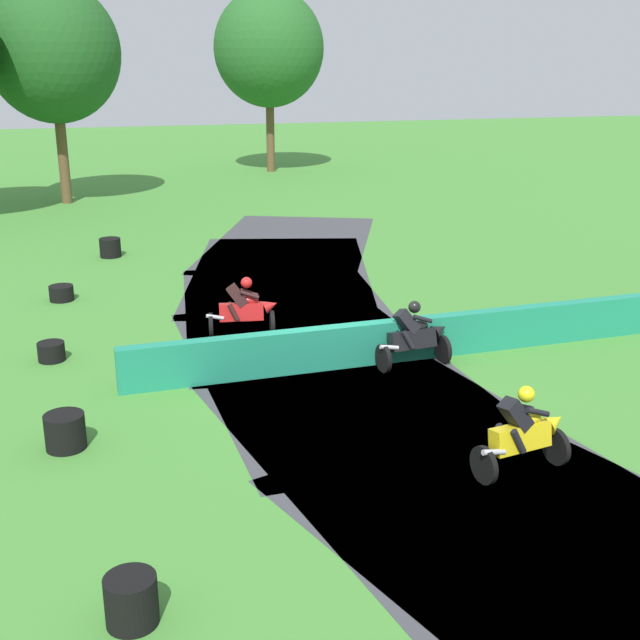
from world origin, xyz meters
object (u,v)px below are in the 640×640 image
at_px(tire_stack_mid_a, 61,293).
at_px(tire_stack_extra_a, 131,600).
at_px(tire_stack_far, 65,431).
at_px(tire_stack_mid_b, 51,352).
at_px(motorcycle_lead_red, 244,309).
at_px(motorcycle_chase_black, 415,336).
at_px(motorcycle_trailing_yellow, 524,432).
at_px(tire_stack_near, 110,248).

height_order(tire_stack_mid_a, tire_stack_extra_a, tire_stack_extra_a).
xyz_separation_m(tire_stack_far, tire_stack_extra_a, (0.86, -4.77, -0.00)).
bearing_deg(tire_stack_mid_b, motorcycle_lead_red, 6.85).
bearing_deg(motorcycle_chase_black, tire_stack_far, -163.09).
xyz_separation_m(tire_stack_mid_a, tire_stack_mid_b, (-0.06, -4.57, -0.00)).
bearing_deg(tire_stack_extra_a, tire_stack_mid_a, 95.07).
distance_m(motorcycle_lead_red, tire_stack_mid_a, 5.85).
xyz_separation_m(tire_stack_mid_b, tire_stack_far, (0.41, -4.31, 0.10)).
distance_m(tire_stack_mid_a, tire_stack_extra_a, 13.71).
height_order(motorcycle_chase_black, tire_stack_far, motorcycle_chase_black).
height_order(motorcycle_chase_black, tire_stack_extra_a, motorcycle_chase_black).
distance_m(motorcycle_trailing_yellow, tire_stack_near, 17.22).
distance_m(motorcycle_chase_black, tire_stack_extra_a, 9.19).
relative_size(motorcycle_trailing_yellow, tire_stack_far, 2.52).
bearing_deg(tire_stack_mid_a, motorcycle_chase_black, -42.88).
relative_size(motorcycle_trailing_yellow, tire_stack_extra_a, 2.74).
bearing_deg(tire_stack_far, motorcycle_chase_black, 16.91).
relative_size(tire_stack_near, tire_stack_far, 1.00).
relative_size(motorcycle_chase_black, tire_stack_near, 2.51).
bearing_deg(tire_stack_near, motorcycle_chase_black, -62.53).
xyz_separation_m(motorcycle_chase_black, tire_stack_mid_a, (-7.30, 6.78, -0.44)).
xyz_separation_m(motorcycle_lead_red, tire_stack_far, (-3.84, -4.82, -0.36)).
bearing_deg(motorcycle_chase_black, tire_stack_mid_b, 163.34).
distance_m(tire_stack_mid_a, tire_stack_mid_b, 4.57).
relative_size(motorcycle_lead_red, tire_stack_far, 2.57).
height_order(motorcycle_chase_black, motorcycle_trailing_yellow, motorcycle_trailing_yellow).
bearing_deg(tire_stack_mid_b, tire_stack_near, 81.30).
height_order(motorcycle_lead_red, tire_stack_far, motorcycle_lead_red).
bearing_deg(motorcycle_lead_red, tire_stack_extra_a, -107.24).
height_order(tire_stack_far, tire_stack_extra_a, same).
distance_m(motorcycle_chase_black, motorcycle_trailing_yellow, 4.74).
bearing_deg(tire_stack_far, tire_stack_near, 85.77).
xyz_separation_m(motorcycle_chase_black, tire_stack_far, (-6.95, -2.11, -0.34)).
bearing_deg(tire_stack_extra_a, tire_stack_far, 100.22).
bearing_deg(tire_stack_near, tire_stack_mid_b, -98.70).
xyz_separation_m(motorcycle_trailing_yellow, tire_stack_extra_a, (-6.06, -2.15, -0.36)).
distance_m(motorcycle_lead_red, tire_stack_extra_a, 10.05).
distance_m(tire_stack_near, tire_stack_far, 13.59).
xyz_separation_m(motorcycle_trailing_yellow, tire_stack_mid_a, (-7.27, 11.51, -0.46)).
bearing_deg(tire_stack_mid_a, motorcycle_lead_red, -44.14).
height_order(motorcycle_trailing_yellow, tire_stack_extra_a, motorcycle_trailing_yellow).
bearing_deg(tire_stack_extra_a, motorcycle_trailing_yellow, 19.49).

